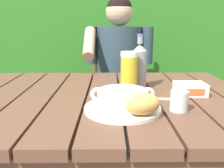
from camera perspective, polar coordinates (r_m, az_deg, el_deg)
dining_table at (r=1.07m, az=-1.99°, el=-7.33°), size 1.28×0.94×0.77m
hedge_backdrop at (r=2.58m, az=-0.54°, el=13.06°), size 3.88×0.90×2.49m
chair_near_diner at (r=1.99m, az=1.42°, el=-2.66°), size 0.43×0.45×1.01m
person_eating at (r=1.74m, az=1.61°, el=3.17°), size 0.48×0.47×1.26m
serving_plate at (r=0.85m, az=2.50°, el=-5.81°), size 0.27×0.27×0.01m
soup_bowl at (r=0.84m, az=2.53°, el=-3.36°), size 0.23×0.18×0.07m
bread_roll at (r=0.78m, az=7.24°, el=-4.68°), size 0.14×0.12×0.07m
beer_glass at (r=1.06m, az=4.07°, el=2.85°), size 0.08×0.08×0.18m
beer_bottle at (r=1.13m, az=6.56°, el=4.40°), size 0.07×0.07×0.25m
water_glass_small at (r=0.87m, az=15.67°, el=-3.87°), size 0.06×0.06×0.07m
butter_tub at (r=1.08m, az=18.05°, el=-1.13°), size 0.13×0.10×0.05m
table_knife at (r=0.98m, az=10.24°, el=-3.43°), size 0.15×0.03×0.01m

